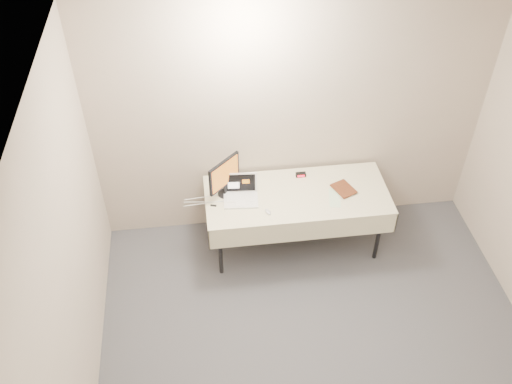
{
  "coord_description": "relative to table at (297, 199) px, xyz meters",
  "views": [
    {
      "loc": [
        -0.95,
        -2.15,
        4.59
      ],
      "look_at": [
        -0.43,
        1.99,
        0.86
      ],
      "focal_mm": 40.0,
      "sensor_mm": 36.0,
      "label": 1
    }
  ],
  "objects": [
    {
      "name": "laptop",
      "position": [
        -0.57,
        0.02,
        0.12
      ],
      "size": [
        0.36,
        0.3,
        0.24
      ],
      "rotation": [
        0.0,
        0.0,
        -0.08
      ],
      "color": "white",
      "rests_on": "table"
    },
    {
      "name": "back_wall",
      "position": [
        0.0,
        0.45,
        0.67
      ],
      "size": [
        4.0,
        0.1,
        2.7
      ],
      "primitive_type": "cube",
      "color": "#C4B19D",
      "rests_on": "ground"
    },
    {
      "name": "table",
      "position": [
        0.0,
        0.0,
        0.0
      ],
      "size": [
        1.86,
        0.81,
        0.74
      ],
      "color": "black",
      "rests_on": "ground"
    },
    {
      "name": "monitor",
      "position": [
        -0.72,
        0.09,
        0.31
      ],
      "size": [
        0.32,
        0.3,
        0.43
      ],
      "rotation": [
        0.0,
        0.0,
        0.76
      ],
      "color": "black",
      "rests_on": "table"
    },
    {
      "name": "usb_dongle",
      "position": [
        -0.85,
        -0.07,
        0.07
      ],
      "size": [
        0.06,
        0.03,
        0.01
      ],
      "primitive_type": "cube",
      "rotation": [
        0.0,
        0.0,
        -0.28
      ],
      "color": "black",
      "rests_on": "table"
    },
    {
      "name": "alarm_clock",
      "position": [
        0.09,
        0.27,
        0.08
      ],
      "size": [
        0.11,
        0.05,
        0.04
      ],
      "rotation": [
        0.0,
        0.0,
        -0.0
      ],
      "color": "black",
      "rests_on": "table"
    },
    {
      "name": "clicker",
      "position": [
        -0.33,
        -0.23,
        0.07
      ],
      "size": [
        0.08,
        0.1,
        0.02
      ],
      "primitive_type": "ellipsoid",
      "rotation": [
        0.0,
        0.0,
        0.44
      ],
      "color": "#BABABD",
      "rests_on": "table"
    },
    {
      "name": "paper_form",
      "position": [
        0.36,
        -0.1,
        0.06
      ],
      "size": [
        0.16,
        0.3,
        0.0
      ],
      "primitive_type": "cube",
      "rotation": [
        0.0,
        0.0,
        -0.18
      ],
      "color": "#C7EABA",
      "rests_on": "table"
    },
    {
      "name": "book",
      "position": [
        0.4,
        -0.03,
        0.18
      ],
      "size": [
        0.17,
        0.09,
        0.24
      ],
      "primitive_type": "imported",
      "rotation": [
        0.0,
        0.0,
        0.4
      ],
      "color": "brown",
      "rests_on": "table"
    }
  ]
}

